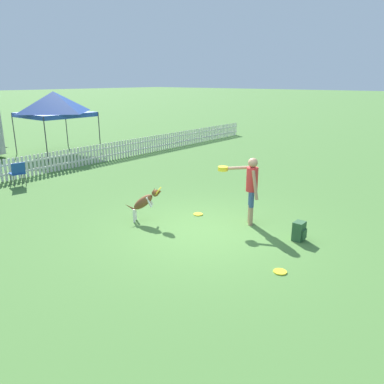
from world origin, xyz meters
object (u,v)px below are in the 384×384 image
Objects in this scene: handler_person at (249,183)px; backpack_on_grass at (299,231)px; leaping_dog at (145,201)px; frisbee_near_dog at (280,272)px; frisbee_near_handler at (198,214)px; canopy_tent_main at (54,104)px; folding_chair_center at (18,172)px.

handler_person is 3.83× the size of backpack_on_grass.
frisbee_near_dog is at bearing 50.70° from leaping_dog.
frisbee_near_handler is at bearing 66.59° from handler_person.
backpack_on_grass is at bearing 12.42° from frisbee_near_dog.
canopy_tent_main is (3.85, 13.63, 2.33)m from frisbee_near_dog.
folding_chair_center is at bearing -134.68° from canopy_tent_main.
leaping_dog is 1.13× the size of folding_chair_center.
backpack_on_grass is 0.15× the size of canopy_tent_main.
handler_person reaches higher than frisbee_near_handler.
folding_chair_center is (-1.63, 6.45, 0.47)m from frisbee_near_handler.
frisbee_near_dog is at bearing -115.02° from frisbee_near_handler.
frisbee_near_dog is 9.58m from folding_chair_center.
frisbee_near_handler is 3.44m from frisbee_near_dog.
leaping_dog is 3.63× the size of frisbee_near_handler.
backpack_on_grass reaches higher than frisbee_near_handler.
folding_chair_center is (-1.92, 7.79, -0.57)m from handler_person.
handler_person is at bearing -100.02° from canopy_tent_main.
leaping_dog is 1.52m from frisbee_near_handler.
folding_chair_center is at bearing 91.03° from frisbee_near_dog.
canopy_tent_main is at bearing 74.24° from frisbee_near_dog.
backpack_on_grass is (0.14, -2.77, 0.20)m from frisbee_near_handler.
frisbee_near_dog is 0.31× the size of folding_chair_center.
canopy_tent_main reaches higher than frisbee_near_dog.
frisbee_near_dog is at bearing -105.76° from canopy_tent_main.
handler_person is 1.73m from frisbee_near_handler.
frisbee_near_handler is at bearing 92.87° from backpack_on_grass.
canopy_tent_main reaches higher than backpack_on_grass.
backpack_on_grass is 0.54× the size of folding_chair_center.
canopy_tent_main is at bearing 77.18° from frisbee_near_handler.
leaping_dog reaches higher than frisbee_near_dog.
folding_chair_center is at bearing 68.03° from handler_person.
handler_person is 2.70m from frisbee_near_dog.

